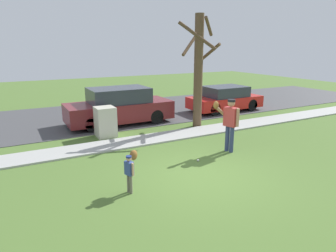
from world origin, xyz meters
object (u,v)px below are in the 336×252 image
Objects in this scene: parked_suv_maroon at (119,107)px; person_adult at (229,120)px; parked_hatchback_red at (225,99)px; person_child at (131,166)px; utility_cabinet at (105,122)px; street_tree_near at (199,68)px; baseball at (198,160)px.

person_adult is at bearing 110.13° from parked_suv_maroon.
person_child is at bearing 38.96° from parked_hatchback_red.
utility_cabinet is 2.04m from parked_suv_maroon.
person_child is 6.79m from street_tree_near.
person_child is 2.75m from baseball.
parked_suv_maroon reaches higher than baseball.
parked_suv_maroon is (1.15, 1.67, 0.20)m from utility_cabinet.
parked_hatchback_red is (5.45, 5.59, 0.62)m from baseball.
utility_cabinet is at bearing 63.79° from person_child.
baseball is at bearing -5.42° from person_adult.
baseball is 4.32m from utility_cabinet.
person_adult is 3.67m from street_tree_near.
baseball is 0.02× the size of street_tree_near.
parked_suv_maroon reaches higher than utility_cabinet.
parked_suv_maroon reaches higher than parked_hatchback_red.
person_child is 0.21× the size of street_tree_near.
parked_hatchback_red is at bearing 45.72° from baseball.
person_adult is 4.10m from person_child.
person_adult is at bearing 11.18° from baseball.
utility_cabinet is 0.25× the size of street_tree_near.
street_tree_near is at bearing -5.69° from utility_cabinet.
parked_hatchback_red is (6.02, -0.01, -0.13)m from parked_suv_maroon.
utility_cabinet is at bearing 55.43° from parked_suv_maroon.
person_child is at bearing 73.12° from parked_suv_maroon.
parked_hatchback_red is at bearing 33.17° from street_tree_near.
parked_hatchback_red is at bearing 179.95° from parked_suv_maroon.
person_adult reaches higher than utility_cabinet.
street_tree_near reaches higher than person_adult.
street_tree_near is (2.29, 3.53, 2.49)m from baseball.
person_adult is at bearing 52.55° from parked_hatchback_red.
parked_hatchback_red reaches higher than utility_cabinet.
street_tree_near is at bearing 25.70° from person_child.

